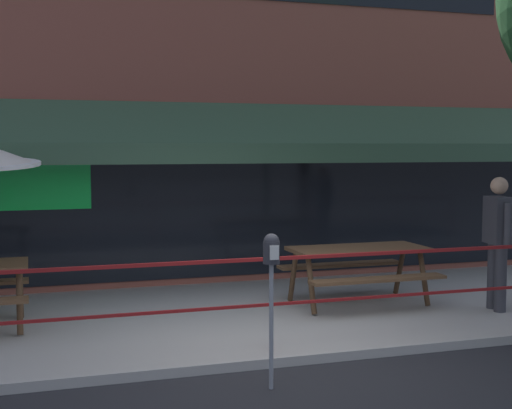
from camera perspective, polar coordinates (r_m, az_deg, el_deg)
name	(u,v)px	position (r m, az deg, el deg)	size (l,w,h in m)	color
ground_plane	(281,368)	(7.27, 2.01, -12.92)	(120.00, 120.00, 0.00)	#232326
patio_deck	(228,317)	(9.10, -2.29, -8.98)	(15.00, 4.00, 0.10)	#ADA89E
restaurant_building	(188,51)	(11.09, -5.47, 12.10)	(15.00, 1.60, 7.32)	brown
patio_railing	(271,283)	(7.35, 1.23, -6.29)	(13.84, 0.04, 0.97)	maroon
picnic_table_centre	(358,259)	(9.56, 8.18, -4.35)	(1.80, 1.42, 0.76)	brown
pedestrian_walking	(498,236)	(9.59, 18.79, -2.41)	(0.30, 0.61, 1.71)	#333338
parking_meter_far	(271,264)	(6.40, 1.24, -4.76)	(0.15, 0.16, 1.42)	gray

